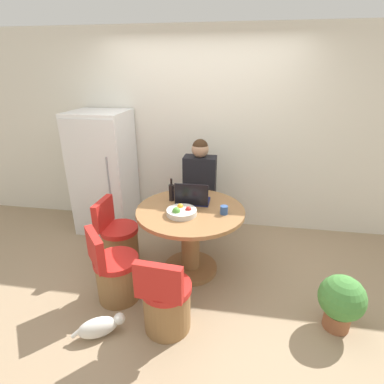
{
  "coord_description": "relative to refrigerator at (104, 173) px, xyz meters",
  "views": [
    {
      "loc": [
        0.5,
        -2.52,
        2.1
      ],
      "look_at": [
        0.03,
        0.33,
        0.91
      ],
      "focal_mm": 28.0,
      "sensor_mm": 36.0,
      "label": 1
    }
  ],
  "objects": [
    {
      "name": "chair_near_camera",
      "position": [
        1.25,
        -1.66,
        -0.54
      ],
      "size": [
        0.43,
        0.43,
        0.76
      ],
      "rotation": [
        0.0,
        0.0,
        3.06
      ],
      "color": "olive",
      "rests_on": "ground_plane"
    },
    {
      "name": "cat",
      "position": [
        0.71,
        -1.84,
        -0.71
      ],
      "size": [
        0.4,
        0.28,
        0.18
      ],
      "rotation": [
        0.0,
        0.0,
        0.53
      ],
      "color": "white",
      "rests_on": "ground_plane"
    },
    {
      "name": "potted_plant",
      "position": [
        2.71,
        -1.42,
        -0.51
      ],
      "size": [
        0.38,
        0.38,
        0.51
      ],
      "color": "#935638",
      "rests_on": "ground_plane"
    },
    {
      "name": "dining_table",
      "position": [
        1.32,
        -0.82,
        -0.3
      ],
      "size": [
        1.13,
        1.13,
        0.76
      ],
      "color": "olive",
      "rests_on": "ground_plane"
    },
    {
      "name": "bottle",
      "position": [
        1.08,
        -0.64,
        0.05
      ],
      "size": [
        0.06,
        0.06,
        0.25
      ],
      "color": "black",
      "rests_on": "dining_table"
    },
    {
      "name": "laptop",
      "position": [
        1.31,
        -0.68,
        0.0
      ],
      "size": [
        0.36,
        0.24,
        0.25
      ],
      "rotation": [
        0.0,
        0.0,
        3.14
      ],
      "color": "#141947",
      "rests_on": "dining_table"
    },
    {
      "name": "ground_plane",
      "position": [
        1.29,
        -1.05,
        -0.81
      ],
      "size": [
        12.0,
        12.0,
        0.0
      ],
      "primitive_type": "plane",
      "color": "#9E8466"
    },
    {
      "name": "coffee_cup",
      "position": [
        1.66,
        -0.88,
        -0.01
      ],
      "size": [
        0.08,
        0.08,
        0.09
      ],
      "color": "#2D4C84",
      "rests_on": "dining_table"
    },
    {
      "name": "person_seated",
      "position": [
        1.31,
        -0.04,
        -0.08
      ],
      "size": [
        0.4,
        0.37,
        1.32
      ],
      "rotation": [
        0.0,
        0.0,
        3.14
      ],
      "color": "#2D2D38",
      "rests_on": "ground_plane"
    },
    {
      "name": "wall_back",
      "position": [
        1.29,
        0.38,
        0.49
      ],
      "size": [
        7.0,
        0.06,
        2.6
      ],
      "color": "silver",
      "rests_on": "ground_plane"
    },
    {
      "name": "chair_left_side",
      "position": [
        0.48,
        -0.79,
        -0.54
      ],
      "size": [
        0.43,
        0.43,
        0.76
      ],
      "rotation": [
        0.0,
        0.0,
        1.53
      ],
      "color": "olive",
      "rests_on": "ground_plane"
    },
    {
      "name": "refrigerator",
      "position": [
        0.0,
        0.0,
        0.0
      ],
      "size": [
        0.72,
        0.68,
        1.61
      ],
      "color": "white",
      "rests_on": "ground_plane"
    },
    {
      "name": "fruit_bowl",
      "position": [
        1.25,
        -0.96,
        -0.02
      ],
      "size": [
        0.3,
        0.3,
        0.1
      ],
      "color": "beige",
      "rests_on": "dining_table"
    },
    {
      "name": "chair_near_left_corner",
      "position": [
        0.68,
        -1.37,
        -0.54
      ],
      "size": [
        0.49,
        0.49,
        0.76
      ],
      "rotation": [
        0.0,
        0.0,
        2.28
      ],
      "color": "olive",
      "rests_on": "ground_plane"
    }
  ]
}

